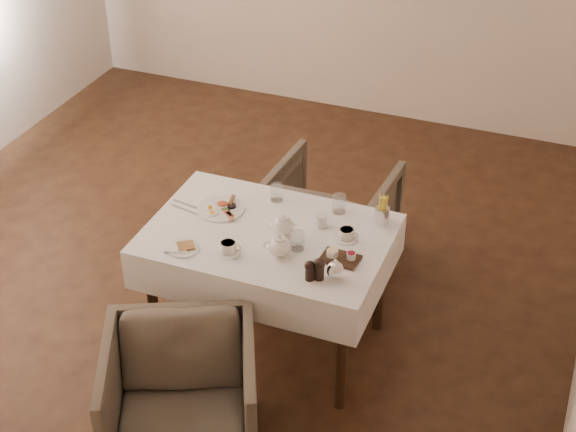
% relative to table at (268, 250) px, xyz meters
% --- Properties ---
extents(table, '(1.28, 0.88, 0.75)m').
position_rel_table_xyz_m(table, '(0.00, 0.00, 0.00)').
color(table, black).
rests_on(table, ground).
extents(armchair_near, '(0.96, 0.97, 0.67)m').
position_rel_table_xyz_m(armchair_near, '(-0.08, -0.90, -0.30)').
color(armchair_near, brown).
rests_on(armchair_near, ground).
extents(armchair_far, '(0.77, 0.79, 0.68)m').
position_rel_table_xyz_m(armchair_far, '(0.07, 0.84, -0.30)').
color(armchair_far, brown).
rests_on(armchair_far, ground).
extents(breakfast_plate, '(0.26, 0.26, 0.03)m').
position_rel_table_xyz_m(breakfast_plate, '(-0.32, 0.11, 0.13)').
color(breakfast_plate, white).
rests_on(breakfast_plate, table).
extents(side_plate, '(0.18, 0.17, 0.02)m').
position_rel_table_xyz_m(side_plate, '(-0.36, -0.30, 0.12)').
color(side_plate, white).
rests_on(side_plate, table).
extents(teapot_centre, '(0.18, 0.16, 0.13)m').
position_rel_table_xyz_m(teapot_centre, '(0.08, 0.01, 0.18)').
color(teapot_centre, white).
rests_on(teapot_centre, table).
extents(teapot_front, '(0.19, 0.17, 0.13)m').
position_rel_table_xyz_m(teapot_front, '(0.14, -0.17, 0.18)').
color(teapot_front, white).
rests_on(teapot_front, table).
extents(creamer, '(0.07, 0.07, 0.07)m').
position_rel_table_xyz_m(creamer, '(0.24, 0.16, 0.15)').
color(creamer, white).
rests_on(creamer, table).
extents(teacup_near, '(0.13, 0.13, 0.06)m').
position_rel_table_xyz_m(teacup_near, '(-0.12, -0.24, 0.15)').
color(teacup_near, white).
rests_on(teacup_near, table).
extents(teacup_far, '(0.13, 0.13, 0.06)m').
position_rel_table_xyz_m(teacup_far, '(0.41, 0.09, 0.14)').
color(teacup_far, white).
rests_on(teacup_far, table).
extents(glass_left, '(0.07, 0.07, 0.10)m').
position_rel_table_xyz_m(glass_left, '(-0.08, 0.32, 0.17)').
color(glass_left, silver).
rests_on(glass_left, table).
extents(glass_mid, '(0.08, 0.08, 0.10)m').
position_rel_table_xyz_m(glass_mid, '(0.20, -0.08, 0.17)').
color(glass_mid, silver).
rests_on(glass_mid, table).
extents(glass_right, '(0.08, 0.08, 0.10)m').
position_rel_table_xyz_m(glass_right, '(0.29, 0.33, 0.17)').
color(glass_right, silver).
rests_on(glass_right, table).
extents(condiment_board, '(0.20, 0.14, 0.05)m').
position_rel_table_xyz_m(condiment_board, '(0.43, -0.09, 0.13)').
color(condiment_board, black).
rests_on(condiment_board, table).
extents(pepper_mill_left, '(0.07, 0.07, 0.11)m').
position_rel_table_xyz_m(pepper_mill_left, '(0.35, -0.30, 0.17)').
color(pepper_mill_left, black).
rests_on(pepper_mill_left, table).
extents(pepper_mill_right, '(0.07, 0.07, 0.12)m').
position_rel_table_xyz_m(pepper_mill_right, '(0.39, -0.28, 0.18)').
color(pepper_mill_right, black).
rests_on(pepper_mill_right, table).
extents(silver_pot, '(0.13, 0.12, 0.11)m').
position_rel_table_xyz_m(silver_pot, '(0.46, -0.24, 0.17)').
color(silver_pot, white).
rests_on(silver_pot, table).
extents(fries_cup, '(0.08, 0.08, 0.17)m').
position_rel_table_xyz_m(fries_cup, '(0.53, 0.31, 0.19)').
color(fries_cup, silver).
rests_on(fries_cup, table).
extents(cutlery_fork, '(0.21, 0.05, 0.00)m').
position_rel_table_xyz_m(cutlery_fork, '(-0.51, 0.08, 0.12)').
color(cutlery_fork, silver).
rests_on(cutlery_fork, table).
extents(cutlery_knife, '(0.18, 0.05, 0.00)m').
position_rel_table_xyz_m(cutlery_knife, '(-0.51, 0.04, 0.12)').
color(cutlery_knife, silver).
rests_on(cutlery_knife, table).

